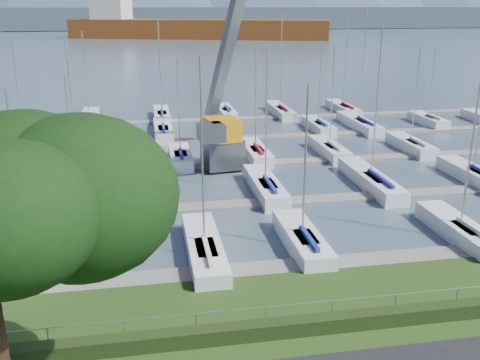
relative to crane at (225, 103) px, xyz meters
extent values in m
cube|color=#495C6B|center=(-1.23, 233.48, -5.73)|extent=(800.00, 540.00, 0.20)
cube|color=#203011|center=(-1.23, -26.92, -4.98)|extent=(80.00, 0.70, 0.70)
cylinder|color=gray|center=(-1.23, -26.52, -4.13)|extent=(80.00, 0.04, 0.04)
cube|color=#3E4C5B|center=(-1.23, 303.48, 0.67)|extent=(900.00, 80.00, 12.00)
cube|color=slate|center=(-1.23, -20.52, -5.55)|extent=(90.00, 1.60, 0.25)
cube|color=slate|center=(-1.23, -10.52, -5.55)|extent=(90.00, 1.60, 0.25)
cube|color=slate|center=(-1.23, -0.52, -5.55)|extent=(90.00, 1.60, 0.25)
cube|color=gray|center=(-1.23, 9.48, -5.55)|extent=(90.00, 1.60, 0.25)
cube|color=gray|center=(-1.23, 19.48, -5.55)|extent=(90.00, 1.60, 0.25)
sphere|color=black|center=(-10.62, -29.56, 2.69)|extent=(6.01, 6.01, 6.01)
sphere|color=black|center=(-10.40, -32.82, 3.14)|extent=(4.68, 4.68, 4.68)
sphere|color=black|center=(-8.88, -30.37, 2.73)|extent=(5.92, 5.92, 5.92)
cube|color=#525459|center=(-0.46, -1.23, -4.13)|extent=(3.63, 3.63, 2.60)
cube|color=orange|center=(-0.46, -1.23, -2.03)|extent=(3.07, 3.74, 1.80)
cube|color=#575A5F|center=(1.34, 3.27, 6.97)|extent=(4.49, 10.96, 19.89)
cube|color=#515358|center=(-1.66, -3.23, -1.83)|extent=(2.30, 2.47, 1.40)
cube|color=brown|center=(16.76, 187.58, -2.83)|extent=(109.06, 52.44, 10.00)
cube|color=silver|center=(-19.36, 199.97, 4.67)|extent=(17.79, 17.79, 12.00)
camera|label=1|loc=(-6.82, -46.07, 8.23)|focal=40.00mm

